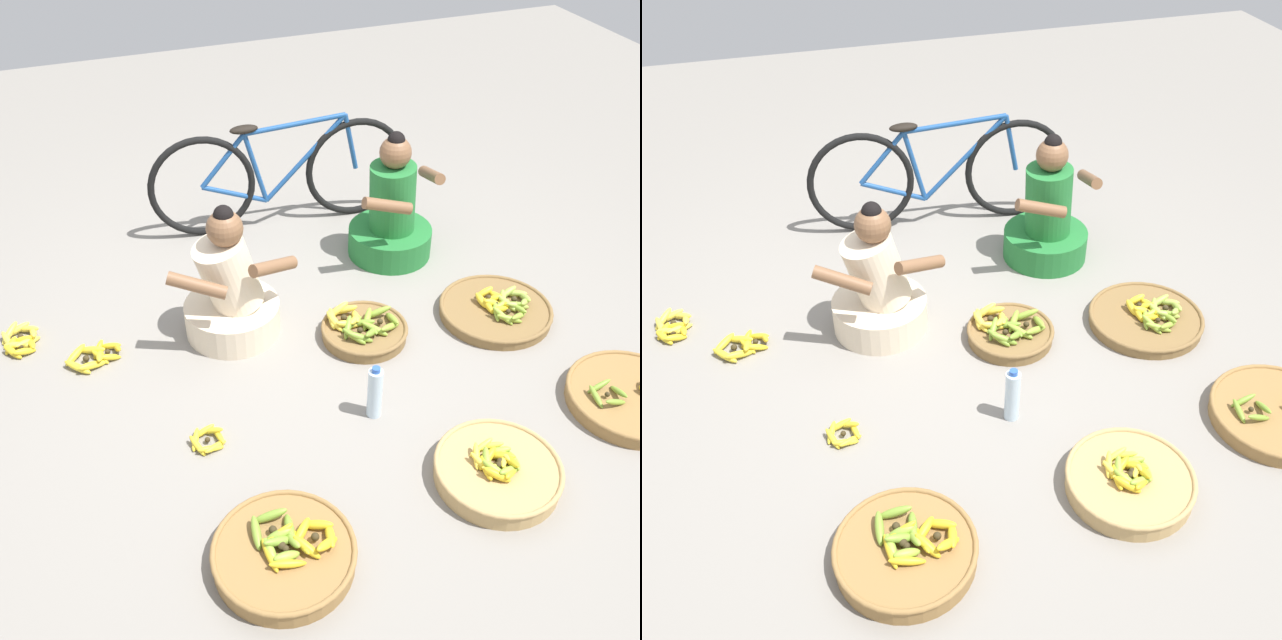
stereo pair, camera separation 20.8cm
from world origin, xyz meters
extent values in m
plane|color=gray|center=(0.00, 0.00, 0.00)|extent=(10.00, 10.00, 0.00)
cylinder|color=beige|center=(-0.32, 0.30, 0.09)|extent=(0.52, 0.52, 0.18)
cylinder|color=beige|center=(-0.32, 0.30, 0.37)|extent=(0.38, 0.31, 0.44)
sphere|color=brown|center=(-0.32, 0.30, 0.65)|extent=(0.19, 0.19, 0.19)
sphere|color=black|center=(-0.32, 0.30, 0.73)|extent=(0.10, 0.10, 0.10)
cylinder|color=brown|center=(-0.52, 0.15, 0.45)|extent=(0.31, 0.18, 0.16)
cylinder|color=brown|center=(-0.11, 0.18, 0.45)|extent=(0.30, 0.21, 0.16)
cylinder|color=#237233|center=(0.81, 0.71, 0.09)|extent=(0.52, 0.52, 0.18)
cylinder|color=#237233|center=(0.81, 0.71, 0.39)|extent=(0.39, 0.38, 0.44)
sphere|color=brown|center=(0.81, 0.71, 0.69)|extent=(0.19, 0.19, 0.19)
sphere|color=black|center=(0.81, 0.71, 0.77)|extent=(0.10, 0.10, 0.10)
cylinder|color=brown|center=(0.67, 0.50, 0.48)|extent=(0.31, 0.09, 0.16)
cylinder|color=brown|center=(1.08, 0.75, 0.48)|extent=(0.11, 0.31, 0.16)
torus|color=black|center=(-0.22, 1.34, 0.34)|extent=(0.69, 0.10, 0.68)
torus|color=black|center=(0.79, 1.25, 0.34)|extent=(0.69, 0.10, 0.68)
cylinder|color=#1E4C8C|center=(0.45, 1.28, 0.45)|extent=(0.55, 0.08, 0.55)
cylinder|color=#1E4C8C|center=(0.13, 1.31, 0.43)|extent=(0.15, 0.04, 0.49)
cylinder|color=#1E4C8C|center=(0.39, 1.29, 0.69)|extent=(0.65, 0.09, 0.08)
cylinder|color=#1E4C8C|center=(-0.02, 1.32, 0.27)|extent=(0.42, 0.07, 0.18)
cylinder|color=#1E4C8C|center=(-0.08, 1.33, 0.50)|extent=(0.32, 0.06, 0.35)
cylinder|color=#1E4C8C|center=(0.75, 1.25, 0.53)|extent=(0.11, 0.04, 0.38)
ellipsoid|color=black|center=(0.07, 1.31, 0.70)|extent=(0.18, 0.08, 0.05)
cylinder|color=brown|center=(0.33, -0.01, 0.03)|extent=(0.46, 0.46, 0.07)
torus|color=brown|center=(0.33, -0.01, 0.07)|extent=(0.48, 0.48, 0.02)
ellipsoid|color=#8CAD38|center=(0.48, -0.03, 0.10)|extent=(0.04, 0.16, 0.08)
ellipsoid|color=#8CAD38|center=(0.43, 0.05, 0.10)|extent=(0.16, 0.07, 0.10)
ellipsoid|color=#8CAD38|center=(0.36, 0.02, 0.10)|extent=(0.12, 0.15, 0.08)
ellipsoid|color=#8CAD38|center=(0.36, -0.07, 0.09)|extent=(0.14, 0.14, 0.07)
ellipsoid|color=#8CAD38|center=(0.45, -0.09, 0.10)|extent=(0.16, 0.10, 0.08)
sphere|color=#382D19|center=(0.41, -0.02, 0.09)|extent=(0.03, 0.03, 0.03)
ellipsoid|color=yellow|center=(0.31, 0.06, 0.10)|extent=(0.07, 0.15, 0.07)
ellipsoid|color=yellow|center=(0.27, 0.13, 0.10)|extent=(0.15, 0.10, 0.09)
ellipsoid|color=yellow|center=(0.23, 0.14, 0.10)|extent=(0.15, 0.07, 0.10)
ellipsoid|color=yellow|center=(0.18, 0.09, 0.10)|extent=(0.07, 0.15, 0.08)
ellipsoid|color=yellow|center=(0.18, 0.06, 0.10)|extent=(0.07, 0.15, 0.09)
ellipsoid|color=yellow|center=(0.24, 0.01, 0.10)|extent=(0.15, 0.05, 0.08)
ellipsoid|color=yellow|center=(0.29, 0.03, 0.10)|extent=(0.13, 0.14, 0.08)
sphere|color=#382D19|center=(0.24, 0.08, 0.09)|extent=(0.04, 0.04, 0.04)
ellipsoid|color=olive|center=(0.35, -0.05, 0.09)|extent=(0.04, 0.15, 0.06)
ellipsoid|color=olive|center=(0.32, 0.00, 0.09)|extent=(0.15, 0.10, 0.07)
ellipsoid|color=olive|center=(0.26, 0.01, 0.09)|extent=(0.15, 0.09, 0.07)
ellipsoid|color=olive|center=(0.23, -0.02, 0.10)|extent=(0.11, 0.15, 0.09)
ellipsoid|color=olive|center=(0.23, -0.10, 0.10)|extent=(0.12, 0.14, 0.08)
ellipsoid|color=olive|center=(0.26, -0.11, 0.10)|extent=(0.15, 0.09, 0.09)
ellipsoid|color=olive|center=(0.33, -0.10, 0.10)|extent=(0.13, 0.13, 0.09)
sphere|color=#382D19|center=(0.28, -0.05, 0.09)|extent=(0.03, 0.03, 0.03)
cylinder|color=brown|center=(1.10, -0.10, 0.03)|extent=(0.62, 0.62, 0.06)
torus|color=brown|center=(1.10, -0.10, 0.06)|extent=(0.64, 0.64, 0.02)
ellipsoid|color=#9EB747|center=(1.28, -0.11, 0.09)|extent=(0.07, 0.15, 0.08)
ellipsoid|color=#9EB747|center=(1.25, -0.04, 0.08)|extent=(0.14, 0.12, 0.06)
ellipsoid|color=#9EB747|center=(1.20, -0.03, 0.09)|extent=(0.15, 0.06, 0.08)
ellipsoid|color=#9EB747|center=(1.16, -0.06, 0.08)|extent=(0.10, 0.14, 0.06)
ellipsoid|color=#9EB747|center=(1.16, -0.12, 0.09)|extent=(0.08, 0.15, 0.07)
ellipsoid|color=#9EB747|center=(1.20, -0.15, 0.09)|extent=(0.15, 0.07, 0.07)
ellipsoid|color=#9EB747|center=(1.25, -0.14, 0.09)|extent=(0.14, 0.12, 0.09)
sphere|color=#382D19|center=(1.21, -0.09, 0.09)|extent=(0.03, 0.03, 0.03)
ellipsoid|color=yellow|center=(1.13, -0.02, 0.08)|extent=(0.06, 0.12, 0.06)
ellipsoid|color=yellow|center=(1.08, 0.02, 0.09)|extent=(0.12, 0.04, 0.08)
ellipsoid|color=yellow|center=(1.03, -0.04, 0.09)|extent=(0.05, 0.12, 0.07)
ellipsoid|color=yellow|center=(1.08, -0.09, 0.09)|extent=(0.12, 0.06, 0.08)
sphere|color=#382D19|center=(1.08, -0.03, 0.09)|extent=(0.04, 0.04, 0.04)
ellipsoid|color=gold|center=(1.15, -0.10, 0.08)|extent=(0.04, 0.12, 0.06)
ellipsoid|color=gold|center=(1.11, -0.05, 0.08)|extent=(0.12, 0.06, 0.07)
ellipsoid|color=gold|center=(1.05, -0.10, 0.08)|extent=(0.04, 0.12, 0.07)
ellipsoid|color=gold|center=(1.10, -0.15, 0.08)|extent=(0.12, 0.04, 0.06)
sphere|color=#382D19|center=(1.10, -0.10, 0.08)|extent=(0.03, 0.03, 0.03)
ellipsoid|color=#8CAD38|center=(1.19, -0.17, 0.08)|extent=(0.04, 0.15, 0.07)
ellipsoid|color=#8CAD38|center=(1.17, -0.13, 0.09)|extent=(0.13, 0.13, 0.08)
ellipsoid|color=#8CAD38|center=(1.11, -0.11, 0.08)|extent=(0.15, 0.07, 0.06)
ellipsoid|color=#8CAD38|center=(1.06, -0.15, 0.08)|extent=(0.09, 0.15, 0.06)
ellipsoid|color=#8CAD38|center=(1.07, -0.21, 0.09)|extent=(0.10, 0.14, 0.09)
ellipsoid|color=#8CAD38|center=(1.10, -0.24, 0.08)|extent=(0.15, 0.09, 0.07)
ellipsoid|color=#8CAD38|center=(1.15, -0.24, 0.09)|extent=(0.15, 0.09, 0.07)
sphere|color=#382D19|center=(1.12, -0.18, 0.08)|extent=(0.03, 0.03, 0.03)
cylinder|color=olive|center=(-0.52, -1.20, 0.04)|extent=(0.57, 0.57, 0.08)
torus|color=olive|center=(-0.52, -1.20, 0.08)|extent=(0.58, 0.58, 0.02)
ellipsoid|color=gold|center=(-0.34, -1.22, 0.11)|extent=(0.07, 0.14, 0.06)
ellipsoid|color=gold|center=(-0.37, -1.15, 0.11)|extent=(0.14, 0.10, 0.06)
ellipsoid|color=gold|center=(-0.44, -1.16, 0.11)|extent=(0.13, 0.12, 0.06)
ellipsoid|color=gold|center=(-0.44, -1.24, 0.12)|extent=(0.11, 0.13, 0.08)
ellipsoid|color=gold|center=(-0.37, -1.26, 0.12)|extent=(0.14, 0.10, 0.09)
sphere|color=#382D19|center=(-0.40, -1.20, 0.11)|extent=(0.03, 0.03, 0.03)
ellipsoid|color=olive|center=(-0.48, -1.12, 0.11)|extent=(0.06, 0.16, 0.06)
ellipsoid|color=olive|center=(-0.53, -1.05, 0.12)|extent=(0.16, 0.06, 0.08)
ellipsoid|color=olive|center=(-0.61, -1.11, 0.11)|extent=(0.06, 0.16, 0.07)
ellipsoid|color=olive|center=(-0.54, -1.18, 0.12)|extent=(0.15, 0.05, 0.09)
sphere|color=#382D19|center=(-0.54, -1.11, 0.11)|extent=(0.03, 0.03, 0.03)
ellipsoid|color=#8CAD38|center=(-0.48, -1.19, 0.12)|extent=(0.06, 0.12, 0.08)
ellipsoid|color=#8CAD38|center=(-0.53, -1.15, 0.12)|extent=(0.12, 0.05, 0.07)
ellipsoid|color=#8CAD38|center=(-0.58, -1.20, 0.11)|extent=(0.05, 0.12, 0.07)
ellipsoid|color=#8CAD38|center=(-0.53, -1.25, 0.11)|extent=(0.12, 0.05, 0.06)
sphere|color=#382D19|center=(-0.53, -1.20, 0.11)|extent=(0.04, 0.04, 0.04)
ellipsoid|color=gold|center=(-0.46, -1.20, 0.11)|extent=(0.05, 0.15, 0.06)
ellipsoid|color=gold|center=(-0.53, -1.15, 0.12)|extent=(0.15, 0.06, 0.08)
ellipsoid|color=gold|center=(-0.59, -1.22, 0.11)|extent=(0.05, 0.15, 0.07)
ellipsoid|color=gold|center=(-0.54, -1.28, 0.11)|extent=(0.15, 0.06, 0.06)
sphere|color=#382D19|center=(-0.52, -1.21, 0.11)|extent=(0.03, 0.03, 0.03)
cylinder|color=tan|center=(0.49, -1.13, 0.04)|extent=(0.55, 0.55, 0.09)
torus|color=tan|center=(0.49, -1.13, 0.09)|extent=(0.57, 0.57, 0.02)
ellipsoid|color=#8CAD38|center=(0.55, -1.14, 0.11)|extent=(0.06, 0.14, 0.06)
ellipsoid|color=#8CAD38|center=(0.51, -1.07, 0.11)|extent=(0.14, 0.07, 0.07)
ellipsoid|color=#8CAD38|center=(0.44, -1.10, 0.12)|extent=(0.09, 0.14, 0.08)
ellipsoid|color=#8CAD38|center=(0.44, -1.16, 0.12)|extent=(0.11, 0.13, 0.08)
ellipsoid|color=#8CAD38|center=(0.50, -1.19, 0.12)|extent=(0.14, 0.06, 0.08)
sphere|color=#382D19|center=(0.49, -1.13, 0.11)|extent=(0.03, 0.03, 0.03)
ellipsoid|color=yellow|center=(0.53, -1.09, 0.12)|extent=(0.05, 0.14, 0.08)
ellipsoid|color=yellow|center=(0.49, -1.03, 0.11)|extent=(0.13, 0.08, 0.07)
ellipsoid|color=yellow|center=(0.45, -1.03, 0.12)|extent=(0.14, 0.05, 0.08)
ellipsoid|color=yellow|center=(0.41, -1.06, 0.11)|extent=(0.08, 0.13, 0.06)
ellipsoid|color=yellow|center=(0.41, -1.10, 0.11)|extent=(0.07, 0.14, 0.06)
ellipsoid|color=yellow|center=(0.46, -1.14, 0.11)|extent=(0.14, 0.05, 0.06)
ellipsoid|color=yellow|center=(0.51, -1.12, 0.11)|extent=(0.10, 0.12, 0.07)
sphere|color=#382D19|center=(0.47, -1.08, 0.11)|extent=(0.03, 0.03, 0.03)
ellipsoid|color=gold|center=(0.53, -1.14, 0.12)|extent=(0.04, 0.13, 0.09)
ellipsoid|color=gold|center=(0.51, -1.10, 0.12)|extent=(0.12, 0.11, 0.07)
ellipsoid|color=gold|center=(0.45, -1.09, 0.12)|extent=(0.13, 0.10, 0.08)
ellipsoid|color=gold|center=(0.42, -1.13, 0.11)|extent=(0.06, 0.13, 0.06)
ellipsoid|color=gold|center=(0.44, -1.19, 0.12)|extent=(0.13, 0.11, 0.08)
ellipsoid|color=gold|center=(0.51, -1.19, 0.11)|extent=(0.13, 0.11, 0.06)
sphere|color=#382D19|center=(0.47, -1.14, 0.11)|extent=(0.03, 0.03, 0.03)
cylinder|color=olive|center=(1.35, -0.95, 0.03)|extent=(0.63, 0.63, 0.07)
torus|color=olive|center=(1.35, -0.95, 0.07)|extent=(0.64, 0.64, 0.02)
ellipsoid|color=olive|center=(1.27, -0.93, 0.10)|extent=(0.04, 0.14, 0.07)
ellipsoid|color=olive|center=(1.21, -0.87, 0.10)|extent=(0.14, 0.04, 0.07)
ellipsoid|color=olive|center=(1.15, -0.92, 0.09)|extent=(0.04, 0.14, 0.06)
ellipsoid|color=olive|center=(1.21, -0.99, 0.10)|extent=(0.14, 0.03, 0.07)
sphere|color=#382D19|center=(1.21, -0.93, 0.09)|extent=(0.03, 0.03, 0.03)
ellipsoid|color=gold|center=(-0.95, 0.33, 0.03)|extent=(0.05, 0.12, 0.08)
ellipsoid|color=gold|center=(-0.99, 0.37, 0.02)|extent=(0.12, 0.08, 0.05)
ellipsoid|color=gold|center=(-1.05, 0.35, 0.03)|extent=(0.09, 0.12, 0.08)
ellipsoid|color=gold|center=(-1.05, 0.29, 0.03)|extent=(0.10, 0.12, 0.07)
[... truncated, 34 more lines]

